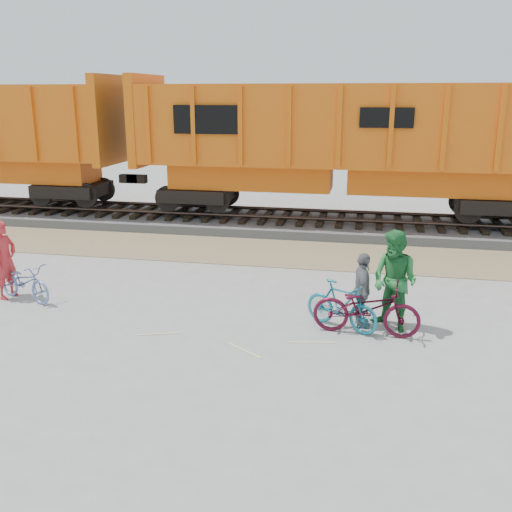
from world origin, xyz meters
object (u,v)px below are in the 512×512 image
object	(u,v)px
bicycle_blue	(24,282)
hopper_car_center	(341,141)
bicycle_maroon	(366,308)
bicycle_teal	(341,305)
person_solo	(5,260)
person_woman	(362,290)
person_man	(395,281)

from	to	relation	value
bicycle_blue	hopper_car_center	bearing A→B (deg)	-16.55
bicycle_blue	bicycle_maroon	bearing A→B (deg)	-72.53
bicycle_teal	bicycle_maroon	world-z (taller)	bicycle_maroon
bicycle_blue	person_solo	xyz separation A→B (m)	(-0.50, 0.10, 0.47)
bicycle_maroon	person_woman	xyz separation A→B (m)	(-0.10, 0.40, 0.22)
bicycle_teal	bicycle_maroon	distance (m)	0.53
hopper_car_center	bicycle_teal	bearing A→B (deg)	-86.11
bicycle_blue	bicycle_maroon	xyz separation A→B (m)	(7.61, -0.43, 0.11)
person_man	bicycle_blue	bearing A→B (deg)	-143.14
person_woman	hopper_car_center	bearing A→B (deg)	-2.33
bicycle_teal	person_solo	xyz separation A→B (m)	(-7.62, 0.34, 0.41)
person_woman	bicycle_blue	bearing A→B (deg)	80.89
bicycle_maroon	person_solo	size ratio (longest dim) A/B	1.14
hopper_car_center	person_woman	world-z (taller)	hopper_car_center
bicycle_blue	person_woman	bearing A→B (deg)	-69.52
hopper_car_center	bicycle_teal	size ratio (longest dim) A/B	8.63
bicycle_blue	bicycle_teal	world-z (taller)	bicycle_teal
bicycle_maroon	person_woman	size ratio (longest dim) A/B	1.35
bicycle_teal	person_man	distance (m)	1.14
person_man	person_woman	xyz separation A→B (m)	(-0.61, 0.00, -0.24)
bicycle_teal	person_man	bearing A→B (deg)	-49.90
bicycle_maroon	bicycle_teal	bearing A→B (deg)	71.36
hopper_car_center	person_woman	size ratio (longest dim) A/B	9.16
bicycle_maroon	person_woman	world-z (taller)	person_woman
bicycle_teal	person_woman	xyz separation A→B (m)	(0.39, 0.20, 0.28)
bicycle_maroon	hopper_car_center	bearing A→B (deg)	10.18
person_solo	bicycle_maroon	bearing A→B (deg)	-88.06
hopper_car_center	bicycle_maroon	distance (m)	9.40
bicycle_blue	bicycle_teal	distance (m)	7.13
person_man	person_solo	bearing A→B (deg)	-143.79
hopper_car_center	bicycle_maroon	size ratio (longest dim) A/B	6.80
bicycle_blue	person_man	xyz separation A→B (m)	(8.12, -0.04, 0.57)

